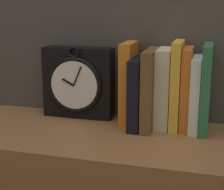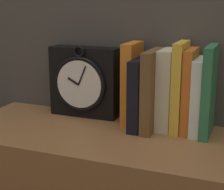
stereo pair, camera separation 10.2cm
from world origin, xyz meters
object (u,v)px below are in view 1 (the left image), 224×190
object	(u,v)px
book_slot2_brown	(150,89)
book_slot5_orange	(186,89)
clock	(78,83)
book_slot1_black	(138,93)
book_slot3_cream	(164,88)
book_slot7_green	(206,89)
book_slot0_orange	(128,84)
book_slot6_white	(196,94)
book_slot4_yellow	(177,85)

from	to	relation	value
book_slot2_brown	book_slot5_orange	distance (m)	0.10
clock	book_slot5_orange	world-z (taller)	book_slot5_orange
book_slot5_orange	book_slot1_black	bearing A→B (deg)	-172.30
book_slot1_black	book_slot3_cream	world-z (taller)	book_slot3_cream
book_slot3_cream	book_slot5_orange	xyz separation A→B (m)	(0.06, -0.00, 0.00)
book_slot7_green	book_slot1_black	bearing A→B (deg)	-177.37
book_slot0_orange	book_slot2_brown	size ratio (longest dim) A/B	1.07
clock	book_slot6_white	world-z (taller)	clock
book_slot2_brown	book_slot3_cream	xyz separation A→B (m)	(0.04, 0.02, 0.00)
book_slot1_black	book_slot5_orange	xyz separation A→B (m)	(0.14, 0.02, 0.02)
book_slot0_orange	book_slot4_yellow	xyz separation A→B (m)	(0.14, -0.00, 0.00)
book_slot5_orange	book_slot7_green	world-z (taller)	book_slot7_green
clock	book_slot4_yellow	distance (m)	0.31
book_slot2_brown	book_slot4_yellow	bearing A→B (deg)	13.74
book_slot3_cream	book_slot7_green	distance (m)	0.12
clock	book_slot3_cream	bearing A→B (deg)	-4.48
book_slot4_yellow	book_slot1_black	bearing A→B (deg)	-171.70
book_slot4_yellow	book_slot6_white	distance (m)	0.06
book_slot3_cream	book_slot5_orange	bearing A→B (deg)	-0.38
clock	book_slot2_brown	world-z (taller)	clock
book_slot4_yellow	book_slot7_green	size ratio (longest dim) A/B	1.02
clock	book_slot2_brown	xyz separation A→B (m)	(0.24, -0.04, 0.00)
clock	book_slot0_orange	xyz separation A→B (m)	(0.17, -0.02, 0.01)
book_slot4_yellow	book_slot5_orange	size ratio (longest dim) A/B	1.08
book_slot3_cream	book_slot6_white	world-z (taller)	book_slot3_cream
book_slot0_orange	clock	bearing A→B (deg)	172.77
book_slot4_yellow	book_slot6_white	world-z (taller)	book_slot4_yellow
clock	book_slot1_black	bearing A→B (deg)	-11.34
clock	book_slot3_cream	size ratio (longest dim) A/B	1.00
book_slot1_black	book_slot5_orange	size ratio (longest dim) A/B	0.87
book_slot3_cream	book_slot6_white	size ratio (longest dim) A/B	1.09
book_slot0_orange	book_slot1_black	size ratio (longest dim) A/B	1.20
book_slot2_brown	book_slot7_green	bearing A→B (deg)	3.95
book_slot2_brown	clock	bearing A→B (deg)	169.90
book_slot0_orange	book_slot2_brown	distance (m)	0.07
book_slot5_orange	book_slot6_white	world-z (taller)	book_slot5_orange
clock	book_slot1_black	world-z (taller)	clock
clock	book_slot4_yellow	world-z (taller)	book_slot4_yellow
book_slot5_orange	clock	bearing A→B (deg)	176.29
book_slot0_orange	book_slot4_yellow	size ratio (longest dim) A/B	0.97
book_slot0_orange	book_slot2_brown	world-z (taller)	book_slot0_orange
clock	book_slot7_green	xyz separation A→B (m)	(0.39, -0.03, 0.01)
book_slot1_black	book_slot4_yellow	size ratio (longest dim) A/B	0.81
clock	book_slot7_green	size ratio (longest dim) A/B	0.93
book_slot3_cream	book_slot7_green	world-z (taller)	book_slot7_green
book_slot1_black	book_slot7_green	bearing A→B (deg)	2.63
clock	book_slot6_white	distance (m)	0.37
book_slot3_cream	book_slot5_orange	world-z (taller)	book_slot5_orange
book_slot1_black	book_slot2_brown	xyz separation A→B (m)	(0.04, -0.00, 0.01)
book_slot3_cream	book_slot1_black	bearing A→B (deg)	-165.44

